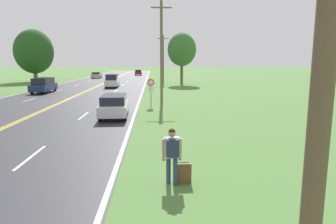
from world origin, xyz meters
name	(u,v)px	position (x,y,z in m)	size (l,w,h in m)	color
hitchhiker_person	(172,151)	(8.91, 4.61, 1.06)	(0.59, 0.42, 1.73)	navy
suitcase	(184,174)	(9.27, 4.70, 0.31)	(0.46, 0.17, 0.67)	brown
traffic_sign	(151,86)	(8.19, 20.41, 1.72)	(0.60, 0.10, 2.30)	gray
utility_pole_midground	(161,51)	(9.13, 22.95, 4.59)	(1.80, 0.24, 8.86)	brown
utility_pole_far	(163,58)	(10.08, 46.78, 4.18)	(1.80, 0.24, 8.05)	brown
tree_behind_sign	(34,52)	(-13.13, 52.33, 5.44)	(6.85, 6.85, 9.39)	brown
tree_mid_treeline	(182,50)	(12.96, 44.21, 5.53)	(4.52, 4.52, 8.15)	brown
car_silver_suv_approaching	(114,105)	(5.77, 15.88, 0.81)	(1.92, 4.34, 1.49)	black
car_dark_blue_van_mid_near	(43,85)	(-4.60, 32.19, 0.93)	(1.86, 4.64, 1.78)	black
car_white_suv_mid_far	(112,81)	(2.51, 39.34, 0.99)	(1.92, 4.50, 1.91)	black
car_champagne_sedan_receding	(97,75)	(-4.21, 63.92, 0.73)	(1.94, 4.38, 1.36)	black
car_red_hatchback_distant	(138,72)	(4.43, 77.35, 0.80)	(1.98, 3.99, 1.50)	black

